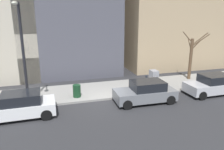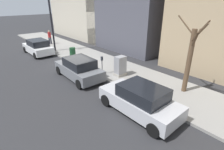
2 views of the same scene
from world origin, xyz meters
name	(u,v)px [view 2 (image 2 of 2)]	position (x,y,z in m)	size (l,w,h in m)	color
ground_plane	(75,65)	(0.00, 0.00, 0.00)	(120.00, 120.00, 0.00)	#2B2B2D
sidewalk	(93,60)	(2.00, 0.00, 0.07)	(4.00, 36.00, 0.15)	gray
parked_car_silver	(140,100)	(-1.01, -8.28, 0.74)	(1.95, 4.22, 1.52)	#B7B7BC
parked_car_grey	(79,69)	(-1.07, -2.59, 0.74)	(2.01, 4.24, 1.52)	slate
parked_car_white	(38,47)	(-1.11, 5.54, 0.74)	(1.97, 4.22, 1.52)	white
parking_meter	(102,63)	(0.45, -3.35, 0.98)	(0.14, 0.10, 1.35)	slate
utility_box	(120,66)	(1.30, -4.41, 0.85)	(0.83, 0.61, 1.43)	#A8A399
streetlamp	(48,13)	(0.28, 5.18, 4.02)	(1.97, 0.32, 6.50)	black
bare_tree	(190,58)	(2.57, -8.73, 2.23)	(1.66, 2.08, 4.36)	brown
trash_bin	(73,52)	(0.90, 1.90, 0.60)	(0.56, 0.56, 0.90)	#14381E
pedestrian_near_meter	(50,36)	(1.44, 8.56, 1.09)	(0.39, 0.36, 1.66)	#1E1E2D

